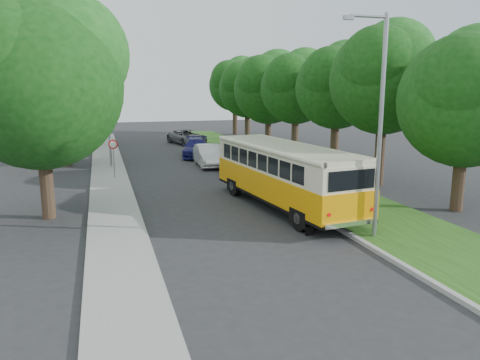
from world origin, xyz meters
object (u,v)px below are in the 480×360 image
object	(u,v)px
car_silver	(236,164)
car_white	(209,155)
vintage_bus	(284,177)
car_grey	(187,137)
lamppost_near	(378,121)
lamppost_far	(107,108)
car_blue	(196,148)

from	to	relation	value
car_silver	car_white	size ratio (longest dim) A/B	0.93
car_silver	car_white	xyz separation A→B (m)	(-0.90, 3.96, 0.03)
car_white	vintage_bus	bearing A→B (deg)	-84.76
car_grey	lamppost_near	bearing A→B (deg)	-103.58
lamppost_near	car_grey	xyz separation A→B (m)	(-1.23, 30.93, -3.65)
car_white	car_grey	bearing A→B (deg)	88.40
vintage_bus	car_white	xyz separation A→B (m)	(-0.68, 12.55, -0.74)
lamppost_far	lamppost_near	bearing A→B (deg)	-64.29
lamppost_far	vintage_bus	world-z (taller)	lamppost_far
car_silver	car_grey	bearing A→B (deg)	102.80
car_grey	car_white	bearing A→B (deg)	-109.62
lamppost_near	car_blue	distance (m)	22.76
car_grey	car_blue	bearing A→B (deg)	-111.43
car_grey	lamppost_far	bearing A→B (deg)	-137.53
vintage_bus	car_silver	size ratio (longest dim) A/B	2.37
car_silver	car_blue	bearing A→B (deg)	108.41
lamppost_near	car_white	xyz separation A→B (m)	(-2.10, 17.69, -3.61)
car_silver	car_white	distance (m)	4.06
lamppost_near	car_white	world-z (taller)	lamppost_near
lamppost_near	vintage_bus	xyz separation A→B (m)	(-1.43, 5.14, -2.86)
vintage_bus	car_grey	distance (m)	25.81
car_white	car_grey	distance (m)	13.28
car_silver	lamppost_far	bearing A→B (deg)	160.95
car_silver	car_grey	distance (m)	17.20
vintage_bus	car_grey	world-z (taller)	vintage_bus
lamppost_near	car_blue	xyz separation A→B (m)	(-2.07, 22.37, -3.64)
lamppost_far	car_white	xyz separation A→B (m)	(6.80, -0.81, -3.36)
lamppost_far	vintage_bus	xyz separation A→B (m)	(7.48, -13.36, -2.61)
car_silver	car_white	world-z (taller)	car_white
lamppost_near	car_silver	size ratio (longest dim) A/B	1.87
vintage_bus	car_blue	world-z (taller)	vintage_bus
vintage_bus	car_white	size ratio (longest dim) A/B	2.20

